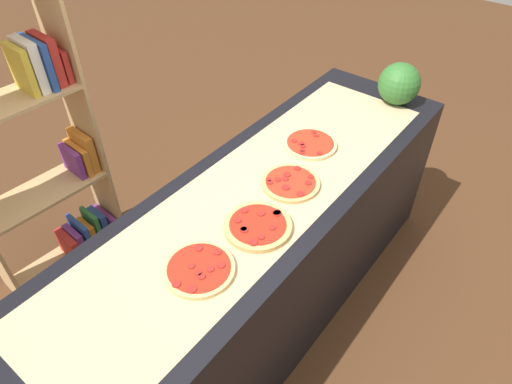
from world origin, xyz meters
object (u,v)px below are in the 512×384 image
(pizza_pepperoni_3, at_px, (310,144))
(bookshelf, at_px, (43,157))
(pizza_pepperoni_1, at_px, (258,226))
(pizza_pepperoni_2, at_px, (291,183))
(watermelon, at_px, (399,84))
(pizza_pepperoni_0, at_px, (199,269))

(pizza_pepperoni_3, bearing_deg, bookshelf, 125.18)
(pizza_pepperoni_1, bearing_deg, pizza_pepperoni_3, 13.34)
(pizza_pepperoni_2, bearing_deg, watermelon, -3.28)
(watermelon, height_order, bookshelf, bookshelf)
(pizza_pepperoni_1, relative_size, pizza_pepperoni_3, 1.05)
(pizza_pepperoni_3, bearing_deg, pizza_pepperoni_2, -162.97)
(watermelon, bearing_deg, pizza_pepperoni_2, 176.72)
(pizza_pepperoni_2, bearing_deg, bookshelf, 112.03)
(pizza_pepperoni_1, xyz_separation_m, pizza_pepperoni_3, (0.61, 0.14, -0.00))
(pizza_pepperoni_0, relative_size, pizza_pepperoni_2, 1.01)
(pizza_pepperoni_1, height_order, pizza_pepperoni_2, pizza_pepperoni_1)
(pizza_pepperoni_1, relative_size, bookshelf, 0.16)
(pizza_pepperoni_1, bearing_deg, pizza_pepperoni_0, 173.47)
(bookshelf, bearing_deg, pizza_pepperoni_1, -81.40)
(pizza_pepperoni_0, bearing_deg, pizza_pepperoni_3, 6.83)
(pizza_pepperoni_1, distance_m, bookshelf, 1.30)
(pizza_pepperoni_0, distance_m, pizza_pepperoni_1, 0.31)
(watermelon, bearing_deg, bookshelf, 138.55)
(pizza_pepperoni_0, height_order, watermelon, watermelon)
(pizza_pepperoni_3, height_order, watermelon, watermelon)
(pizza_pepperoni_0, height_order, pizza_pepperoni_2, pizza_pepperoni_0)
(pizza_pepperoni_3, bearing_deg, pizza_pepperoni_1, -166.66)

